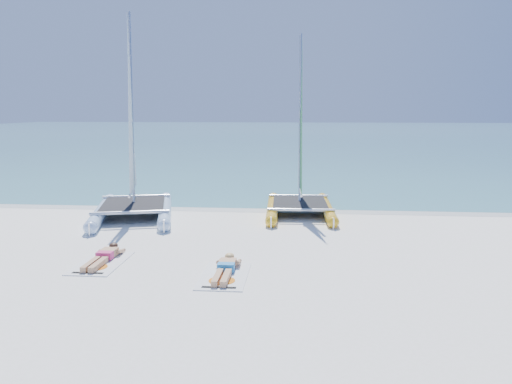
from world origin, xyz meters
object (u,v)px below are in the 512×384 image
Objects in this scene: catamaran_yellow at (300,154)px; sunbather_b at (226,268)px; towel_b at (224,276)px; towel_a at (101,263)px; sunbather_a at (104,256)px; catamaran_blue at (132,153)px.

catamaran_yellow is 3.69× the size of sunbather_b.
towel_b is at bearing -104.65° from catamaran_yellow.
towel_a is 3.07m from towel_b.
sunbather_a reaches higher than towel_b.
catamaran_yellow is at bearing 54.05° from sunbather_a.
catamaran_blue reaches higher than sunbather_b.
catamaran_yellow is at bearing 77.52° from towel_b.
towel_a is at bearing -127.31° from catamaran_yellow.
sunbather_a is 0.93× the size of towel_b.
catamaran_yellow is 7.59m from towel_b.
sunbather_b is at bearing 90.00° from towel_b.
catamaran_blue is 4.09× the size of sunbather_a.
towel_a is at bearing -90.00° from sunbather_a.
catamaran_blue is 7.14m from sunbather_b.
sunbather_a is at bearing 164.67° from towel_b.
catamaran_blue reaches higher than towel_b.
catamaran_yellow is 8.22m from towel_a.
catamaran_yellow is 8.04m from sunbather_a.
sunbather_b is (0.00, 0.19, 0.11)m from towel_b.
catamaran_yellow is at bearing 54.86° from towel_a.
sunbather_a is (-4.59, -6.33, -1.89)m from catamaran_yellow.
catamaran_yellow is at bearing 77.18° from sunbather_b.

